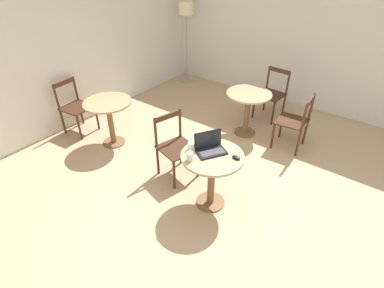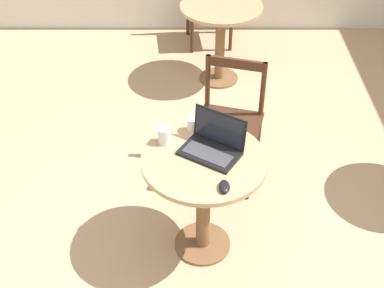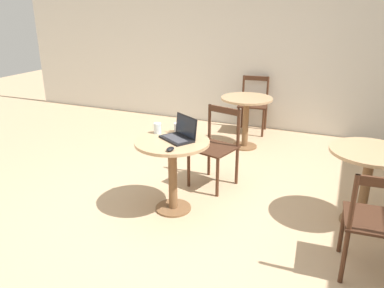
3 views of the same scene
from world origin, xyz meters
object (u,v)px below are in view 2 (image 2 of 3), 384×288
(mouse, at_px, (225,187))
(drinking_glass, at_px, (164,135))
(chair_near_back, at_px, (230,123))
(cafe_table_far, at_px, (221,24))
(mug, at_px, (195,125))
(laptop, at_px, (213,145))
(cafe_table_near, at_px, (204,181))

(mouse, bearing_deg, drinking_glass, 130.48)
(chair_near_back, bearing_deg, mouse, -95.39)
(cafe_table_far, distance_m, mug, 1.80)
(laptop, relative_size, drinking_glass, 3.85)
(chair_near_back, bearing_deg, cafe_table_near, -105.10)
(mouse, bearing_deg, cafe_table_near, 112.46)
(cafe_table_far, bearing_deg, laptop, -93.93)
(chair_near_back, distance_m, mouse, 1.01)
(chair_near_back, bearing_deg, cafe_table_far, 90.32)
(cafe_table_near, relative_size, chair_near_back, 0.84)
(chair_near_back, distance_m, drinking_glass, 0.79)
(chair_near_back, xyz_separation_m, mouse, (-0.09, -0.96, 0.30))
(cafe_table_near, distance_m, mouse, 0.33)
(cafe_table_far, height_order, laptop, laptop)
(cafe_table_near, height_order, chair_near_back, chair_near_back)
(mug, xyz_separation_m, drinking_glass, (-0.18, -0.11, 0.00))
(cafe_table_near, distance_m, drinking_glass, 0.35)
(cafe_table_near, relative_size, mouse, 7.41)
(laptop, relative_size, mug, 3.49)
(laptop, relative_size, mouse, 4.03)
(chair_near_back, height_order, drinking_glass, chair_near_back)
(cafe_table_near, relative_size, drinking_glass, 7.09)
(mouse, bearing_deg, mug, 107.40)
(mug, bearing_deg, mouse, -72.60)
(cafe_table_near, bearing_deg, cafe_table_far, 84.78)
(laptop, distance_m, drinking_glass, 0.29)
(cafe_table_near, height_order, laptop, laptop)
(cafe_table_near, relative_size, cafe_table_far, 1.00)
(mug, bearing_deg, laptop, -60.96)
(chair_near_back, height_order, mug, chair_near_back)
(mouse, relative_size, drinking_glass, 0.96)
(chair_near_back, xyz_separation_m, laptop, (-0.14, -0.65, 0.33))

